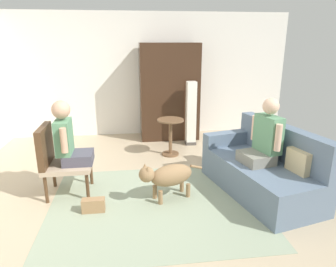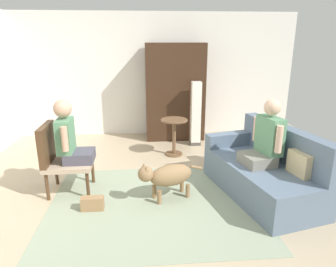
{
  "view_description": "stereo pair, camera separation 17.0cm",
  "coord_description": "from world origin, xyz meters",
  "px_view_note": "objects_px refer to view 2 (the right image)",
  "views": [
    {
      "loc": [
        -0.33,
        -3.62,
        1.98
      ],
      "look_at": [
        0.16,
        0.07,
        0.83
      ],
      "focal_mm": 32.66,
      "sensor_mm": 36.0,
      "label": 1
    },
    {
      "loc": [
        -0.16,
        -3.64,
        1.98
      ],
      "look_at": [
        0.16,
        0.07,
        0.83
      ],
      "focal_mm": 32.66,
      "sensor_mm": 36.0,
      "label": 2
    }
  ],
  "objects_px": {
    "column_lamp": "(196,114)",
    "armoire_cabinet": "(175,92)",
    "round_end_table": "(174,133)",
    "person_on_couch": "(266,139)",
    "person_on_armchair": "(69,137)",
    "handbag": "(92,204)",
    "armchair": "(59,155)",
    "dog": "(168,176)",
    "couch": "(264,171)"
  },
  "relations": [
    {
      "from": "armchair",
      "to": "armoire_cabinet",
      "type": "height_order",
      "value": "armoire_cabinet"
    },
    {
      "from": "person_on_armchair",
      "to": "handbag",
      "type": "distance_m",
      "value": 0.92
    },
    {
      "from": "person_on_couch",
      "to": "person_on_armchair",
      "type": "distance_m",
      "value": 2.52
    },
    {
      "from": "person_on_armchair",
      "to": "handbag",
      "type": "relative_size",
      "value": 3.07
    },
    {
      "from": "armchair",
      "to": "person_on_armchair",
      "type": "distance_m",
      "value": 0.29
    },
    {
      "from": "couch",
      "to": "dog",
      "type": "height_order",
      "value": "couch"
    },
    {
      "from": "column_lamp",
      "to": "round_end_table",
      "type": "bearing_deg",
      "value": -131.41
    },
    {
      "from": "column_lamp",
      "to": "armoire_cabinet",
      "type": "distance_m",
      "value": 0.7
    },
    {
      "from": "person_on_couch",
      "to": "round_end_table",
      "type": "bearing_deg",
      "value": 123.18
    },
    {
      "from": "couch",
      "to": "person_on_couch",
      "type": "xyz_separation_m",
      "value": [
        -0.03,
        -0.03,
        0.46
      ]
    },
    {
      "from": "column_lamp",
      "to": "armoire_cabinet",
      "type": "height_order",
      "value": "armoire_cabinet"
    },
    {
      "from": "armoire_cabinet",
      "to": "person_on_couch",
      "type": "bearing_deg",
      "value": -70.87
    },
    {
      "from": "column_lamp",
      "to": "handbag",
      "type": "relative_size",
      "value": 4.54
    },
    {
      "from": "couch",
      "to": "handbag",
      "type": "bearing_deg",
      "value": -173.56
    },
    {
      "from": "couch",
      "to": "handbag",
      "type": "distance_m",
      "value": 2.23
    },
    {
      "from": "column_lamp",
      "to": "handbag",
      "type": "xyz_separation_m",
      "value": [
        -1.64,
        -2.29,
        -0.52
      ]
    },
    {
      "from": "dog",
      "to": "handbag",
      "type": "bearing_deg",
      "value": -167.88
    },
    {
      "from": "armchair",
      "to": "dog",
      "type": "distance_m",
      "value": 1.46
    },
    {
      "from": "dog",
      "to": "column_lamp",
      "type": "bearing_deg",
      "value": 71.16
    },
    {
      "from": "person_on_armchair",
      "to": "person_on_couch",
      "type": "bearing_deg",
      "value": -6.98
    },
    {
      "from": "person_on_couch",
      "to": "round_end_table",
      "type": "height_order",
      "value": "person_on_couch"
    },
    {
      "from": "armchair",
      "to": "person_on_couch",
      "type": "xyz_separation_m",
      "value": [
        2.66,
        -0.3,
        0.25
      ]
    },
    {
      "from": "person_on_couch",
      "to": "person_on_armchair",
      "type": "relative_size",
      "value": 1.02
    },
    {
      "from": "person_on_armchair",
      "to": "handbag",
      "type": "bearing_deg",
      "value": -58.29
    },
    {
      "from": "round_end_table",
      "to": "armoire_cabinet",
      "type": "relative_size",
      "value": 0.34
    },
    {
      "from": "dog",
      "to": "column_lamp",
      "type": "relative_size",
      "value": 0.7
    },
    {
      "from": "person_on_armchair",
      "to": "handbag",
      "type": "xyz_separation_m",
      "value": [
        0.32,
        -0.52,
        -0.69
      ]
    },
    {
      "from": "armchair",
      "to": "couch",
      "type": "bearing_deg",
      "value": -5.78
    },
    {
      "from": "column_lamp",
      "to": "armoire_cabinet",
      "type": "bearing_deg",
      "value": 125.55
    },
    {
      "from": "couch",
      "to": "person_on_armchair",
      "type": "height_order",
      "value": "person_on_armchair"
    },
    {
      "from": "armoire_cabinet",
      "to": "round_end_table",
      "type": "bearing_deg",
      "value": -96.43
    },
    {
      "from": "round_end_table",
      "to": "armchair",
      "type": "bearing_deg",
      "value": -143.25
    },
    {
      "from": "handbag",
      "to": "person_on_couch",
      "type": "bearing_deg",
      "value": 5.7
    },
    {
      "from": "person_on_couch",
      "to": "armoire_cabinet",
      "type": "distance_m",
      "value": 2.72
    },
    {
      "from": "dog",
      "to": "armoire_cabinet",
      "type": "distance_m",
      "value": 2.68
    },
    {
      "from": "dog",
      "to": "armchair",
      "type": "bearing_deg",
      "value": 167.1
    },
    {
      "from": "couch",
      "to": "person_on_couch",
      "type": "height_order",
      "value": "person_on_couch"
    },
    {
      "from": "handbag",
      "to": "armchair",
      "type": "bearing_deg",
      "value": 132.74
    },
    {
      "from": "armchair",
      "to": "person_on_couch",
      "type": "relative_size",
      "value": 1.11
    },
    {
      "from": "armchair",
      "to": "round_end_table",
      "type": "bearing_deg",
      "value": 36.75
    },
    {
      "from": "armchair",
      "to": "armoire_cabinet",
      "type": "relative_size",
      "value": 0.49
    },
    {
      "from": "couch",
      "to": "person_on_armchair",
      "type": "distance_m",
      "value": 2.59
    },
    {
      "from": "armchair",
      "to": "round_end_table",
      "type": "relative_size",
      "value": 1.43
    },
    {
      "from": "couch",
      "to": "person_on_armchair",
      "type": "bearing_deg",
      "value": 173.83
    },
    {
      "from": "couch",
      "to": "column_lamp",
      "type": "relative_size",
      "value": 1.51
    },
    {
      "from": "column_lamp",
      "to": "armchair",
      "type": "bearing_deg",
      "value": -140.22
    },
    {
      "from": "armchair",
      "to": "round_end_table",
      "type": "height_order",
      "value": "armchair"
    },
    {
      "from": "couch",
      "to": "round_end_table",
      "type": "height_order",
      "value": "couch"
    },
    {
      "from": "round_end_table",
      "to": "dog",
      "type": "relative_size",
      "value": 0.76
    },
    {
      "from": "round_end_table",
      "to": "column_lamp",
      "type": "distance_m",
      "value": 0.74
    }
  ]
}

